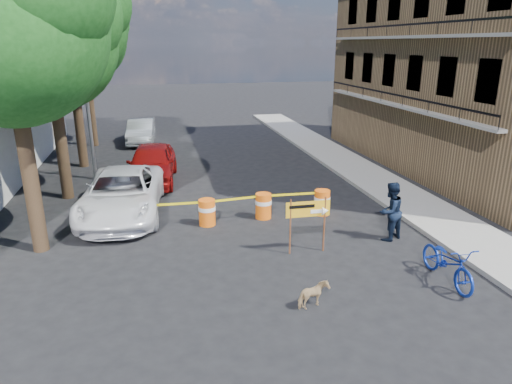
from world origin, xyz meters
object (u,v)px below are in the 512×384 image
barrel_mid_left (207,212)px  dog (313,295)px  detour_sign (313,213)px  bicycle (450,244)px  barrel_mid_right (263,205)px  barrel_far_right (322,202)px  pedestrian (390,211)px  sedan_red (152,163)px  barrel_far_left (147,216)px  sedan_silver (141,131)px  suv_white (122,194)px

barrel_mid_left → dog: barrel_mid_left is taller
detour_sign → bicycle: (2.79, -2.46, -0.15)m
barrel_mid_right → barrel_far_right: same height
pedestrian → sedan_red: 10.79m
barrel_far_left → barrel_mid_right: 4.00m
barrel_mid_right → sedan_silver: size_ratio=0.21×
bicycle → sedan_silver: (-7.87, 19.60, -0.36)m
bicycle → barrel_mid_left: bearing=137.3°
barrel_far_right → pedestrian: bearing=-63.8°
barrel_mid_left → sedan_silver: sedan_silver is taller
barrel_far_right → suv_white: bearing=167.8°
barrel_far_right → dog: barrel_far_right is taller
barrel_far_left → bicycle: 9.25m
sedan_silver → barrel_mid_right: bearing=-69.5°
barrel_mid_left → bicycle: bicycle is taller
barrel_far_right → bicycle: bearing=-75.5°
barrel_far_left → detour_sign: bearing=-31.4°
suv_white → sedan_silver: suv_white is taller
barrel_mid_right → pedestrian: bearing=-38.0°
pedestrian → suv_white: (-8.22, 4.06, -0.14)m
sedan_red → barrel_far_left: bearing=-86.2°
bicycle → barrel_far_right: bearing=105.4°
barrel_mid_left → barrel_far_right: (4.15, 0.10, 0.00)m
barrel_mid_left → sedan_silver: size_ratio=0.21×
barrel_mid_right → pedestrian: 4.34m
suv_white → dog: bearing=-52.5°
barrel_mid_right → pedestrian: (3.40, -2.66, 0.46)m
barrel_mid_right → sedan_silver: (-4.34, 14.14, 0.24)m
barrel_mid_right → sedan_silver: bearing=107.1°
detour_sign → bicycle: bearing=-40.3°
barrel_mid_left → detour_sign: detour_sign is taller
barrel_far_right → sedan_red: size_ratio=0.18×
barrel_far_right → bicycle: bicycle is taller
barrel_mid_left → barrel_mid_right: (2.01, 0.20, 0.00)m
pedestrian → suv_white: bearing=-51.0°
barrel_far_left → barrel_mid_left: (1.98, -0.08, 0.00)m
detour_sign → dog: detour_sign is taller
detour_sign → pedestrian: (2.65, 0.35, -0.29)m
detour_sign → pedestrian: pedestrian is taller
pedestrian → dog: bearing=16.7°
detour_sign → barrel_far_right: bearing=65.5°
barrel_far_left → dog: size_ratio=1.18×
barrel_far_right → bicycle: 5.57m
barrel_far_left → detour_sign: (4.74, -2.89, 0.76)m
bicycle → dog: bicycle is taller
bicycle → sedan_red: 13.10m
barrel_mid_left → bicycle: 7.67m
dog → suv_white: suv_white is taller
sedan_silver → bicycle: bearing=-64.7°
barrel_far_left → detour_sign: size_ratio=0.53×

